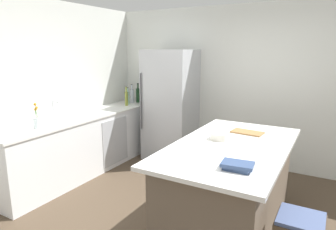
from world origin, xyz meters
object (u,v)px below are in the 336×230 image
object	(u,v)px
refrigerator	(170,105)
sink_faucet	(54,110)
soda_bottle	(132,96)
cutting_board	(247,132)
bar_stool	(300,230)
olive_oil_bottle	(126,98)
flower_vase	(37,121)
wine_bottle	(138,95)
kitchen_island	(230,186)
vinegar_bottle	(126,97)
cookbook_stack	(237,166)
mixing_bowl	(220,136)
gin_bottle	(128,98)

from	to	relation	value
refrigerator	sink_faucet	bearing A→B (deg)	-118.18
soda_bottle	cutting_board	world-z (taller)	soda_bottle
bar_stool	olive_oil_bottle	size ratio (longest dim) A/B	1.80
flower_vase	soda_bottle	bearing A→B (deg)	92.00
wine_bottle	cutting_board	xyz separation A→B (m)	(2.40, -1.19, -0.11)
kitchen_island	bar_stool	xyz separation A→B (m)	(0.75, -0.56, 0.04)
sink_faucet	olive_oil_bottle	distance (m)	1.47
soda_bottle	vinegar_bottle	world-z (taller)	soda_bottle
bar_stool	cookbook_stack	size ratio (longest dim) A/B	2.30
sink_faucet	mixing_bowl	bearing A→B (deg)	6.09
bar_stool	sink_faucet	xyz separation A→B (m)	(-3.26, 0.42, 0.55)
mixing_bowl	wine_bottle	bearing A→B (deg)	144.36
cookbook_stack	mixing_bowl	size ratio (longest dim) A/B	1.29
olive_oil_bottle	cutting_board	distance (m)	2.53
sink_faucet	cutting_board	xyz separation A→B (m)	(2.53, 0.65, -0.12)
cutting_board	vinegar_bottle	bearing A→B (deg)	158.42
kitchen_island	vinegar_bottle	distance (m)	2.99
soda_bottle	cookbook_stack	bearing A→B (deg)	-39.45
vinegar_bottle	cookbook_stack	bearing A→B (deg)	-37.68
sink_faucet	gin_bottle	xyz separation A→B (m)	(0.09, 1.57, -0.03)
refrigerator	bar_stool	world-z (taller)	refrigerator
gin_bottle	kitchen_island	bearing A→B (deg)	-30.55
soda_bottle	cookbook_stack	world-z (taller)	soda_bottle
bar_stool	vinegar_bottle	world-z (taller)	vinegar_bottle
cutting_board	olive_oil_bottle	bearing A→B (deg)	161.32
gin_bottle	mixing_bowl	world-z (taller)	gin_bottle
gin_bottle	olive_oil_bottle	size ratio (longest dim) A/B	0.90
bar_stool	cutting_board	xyz separation A→B (m)	(-0.73, 1.08, 0.43)
olive_oil_bottle	cutting_board	world-z (taller)	olive_oil_bottle
sink_faucet	gin_bottle	world-z (taller)	gin_bottle
vinegar_bottle	olive_oil_bottle	size ratio (longest dim) A/B	0.85
refrigerator	sink_faucet	size ratio (longest dim) A/B	6.33
refrigerator	sink_faucet	distance (m)	1.93
soda_bottle	gin_bottle	size ratio (longest dim) A/B	1.11
refrigerator	bar_stool	distance (m)	3.20
cutting_board	sink_faucet	bearing A→B (deg)	-165.54
wine_bottle	olive_oil_bottle	xyz separation A→B (m)	(0.01, -0.38, -0.01)
kitchen_island	gin_bottle	xyz separation A→B (m)	(-2.42, 1.43, 0.57)
kitchen_island	soda_bottle	world-z (taller)	soda_bottle
olive_oil_bottle	mixing_bowl	size ratio (longest dim) A/B	1.66
wine_bottle	mixing_bowl	xyz separation A→B (m)	(2.21, -1.59, -0.09)
olive_oil_bottle	gin_bottle	bearing A→B (deg)	116.43
sink_faucet	vinegar_bottle	xyz separation A→B (m)	(-0.01, 1.66, -0.04)
flower_vase	mixing_bowl	world-z (taller)	flower_vase
wine_bottle	vinegar_bottle	xyz separation A→B (m)	(-0.14, -0.18, -0.03)
bar_stool	olive_oil_bottle	xyz separation A→B (m)	(-3.12, 1.88, 0.54)
flower_vase	soda_bottle	xyz separation A→B (m)	(-0.07, 2.12, 0.04)
bar_stool	soda_bottle	bearing A→B (deg)	145.92
refrigerator	bar_stool	bearing A→B (deg)	-42.08
kitchen_island	olive_oil_bottle	size ratio (longest dim) A/B	5.70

